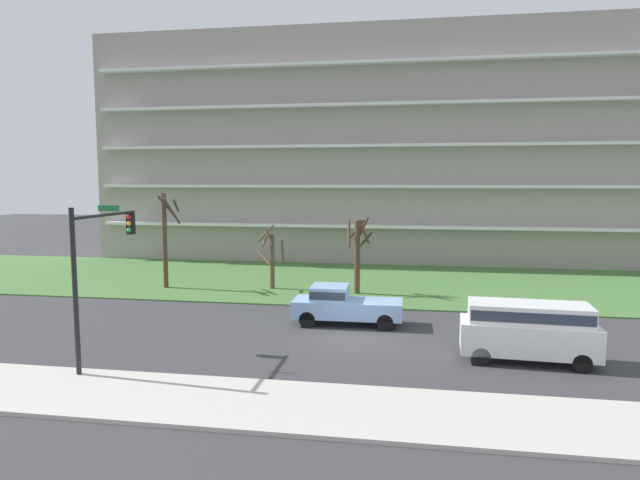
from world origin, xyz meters
TOP-DOWN VIEW (x-y plane):
  - ground at (0.00, 0.00)m, footprint 160.00×160.00m
  - sidewalk_curb_near at (0.00, -8.00)m, footprint 80.00×4.00m
  - grass_lawn_strip at (0.00, 14.00)m, footprint 80.00×16.00m
  - apartment_building at (0.00, 28.33)m, footprint 51.08×13.62m
  - tree_far_left at (-13.43, 9.65)m, footprint 1.20×1.96m
  - tree_left at (-6.50, 10.49)m, footprint 1.96×2.01m
  - tree_center at (-0.78, 9.88)m, footprint 1.72×1.78m
  - pickup_blue_near_left at (-0.80, 2.50)m, footprint 5.43×2.07m
  - van_white_center_left at (7.15, -2.00)m, footprint 5.30×2.29m
  - traffic_signal_mast at (-9.35, -5.10)m, footprint 0.90×4.55m

SIDE VIEW (x-z plane):
  - ground at x=0.00m, z-range 0.00..0.00m
  - grass_lawn_strip at x=0.00m, z-range 0.00..0.08m
  - sidewalk_curb_near at x=0.00m, z-range 0.00..0.15m
  - pickup_blue_near_left at x=-0.80m, z-range 0.04..1.99m
  - van_white_center_left at x=7.15m, z-range 0.22..2.58m
  - tree_left at x=-6.50m, z-range 0.06..4.27m
  - tree_center at x=-0.78m, z-range 0.36..5.26m
  - tree_far_left at x=-13.43m, z-range 0.34..6.67m
  - traffic_signal_mast at x=-9.35m, z-range 1.11..7.33m
  - apartment_building at x=0.00m, z-range 0.00..19.95m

